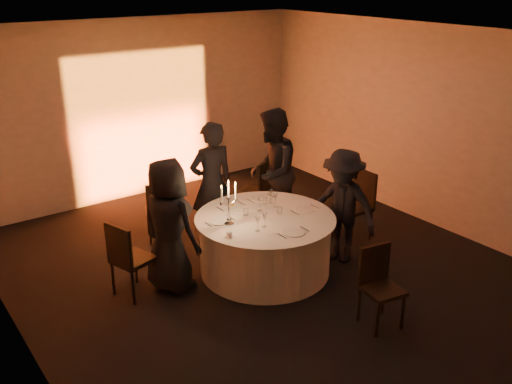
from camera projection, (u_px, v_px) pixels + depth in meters
floor at (265, 270)px, 7.52m from camera, size 7.00×7.00×0.00m
ceiling at (266, 37)px, 6.42m from camera, size 7.00×7.00×0.00m
wall_back at (141, 109)px, 9.61m from camera, size 7.00×0.00×7.00m
wall_left at (10, 223)px, 5.33m from camera, size 0.00×7.00×7.00m
wall_right at (424, 126)px, 8.61m from camera, size 0.00×7.00×7.00m
uplighter_fixture at (155, 194)px, 9.91m from camera, size 0.25×0.12×0.10m
banquet_table at (265, 244)px, 7.38m from camera, size 1.80×1.80×0.77m
chair_left at (127, 256)px, 6.74m from camera, size 0.53×0.53×0.97m
chair_back_left at (160, 208)px, 8.18m from camera, size 0.51×0.52×0.91m
chair_back_right at (258, 188)px, 8.73m from camera, size 0.61×0.61×1.02m
chair_right at (358, 201)px, 8.25m from camera, size 0.45×0.45×1.02m
chair_front at (379, 281)px, 6.27m from camera, size 0.46×0.46×0.91m
guest_left at (169, 226)px, 6.84m from camera, size 0.75×0.94×1.68m
guest_back_left at (212, 184)px, 8.00m from camera, size 0.69×0.48×1.79m
guest_back_right at (272, 172)px, 8.37m from camera, size 1.15×1.13×1.87m
guest_right at (342, 206)px, 7.55m from camera, size 0.86×1.14×1.56m
plate_left at (220, 221)px, 7.11m from camera, size 0.36×0.28×0.01m
plate_back_left at (231, 205)px, 7.55m from camera, size 0.36×0.29×0.08m
plate_back_right at (261, 198)px, 7.82m from camera, size 0.35×0.28×0.01m
plate_right at (305, 209)px, 7.45m from camera, size 0.36×0.25×0.01m
plate_front at (293, 232)px, 6.81m from camera, size 0.36×0.27×0.01m
coffee_cup at (229, 234)px, 6.71m from camera, size 0.11×0.11×0.07m
candelabra at (229, 209)px, 6.95m from camera, size 0.25×0.12×0.59m
wine_glass_a at (271, 194)px, 7.62m from camera, size 0.07×0.07×0.19m
wine_glass_b at (258, 221)px, 6.80m from camera, size 0.07×0.07×0.19m
wine_glass_c at (275, 198)px, 7.49m from camera, size 0.07×0.07×0.19m
wine_glass_d at (229, 201)px, 7.39m from camera, size 0.07×0.07×0.19m
wine_glass_e at (265, 216)px, 6.92m from camera, size 0.07×0.07×0.19m
wine_glass_f at (260, 201)px, 7.38m from camera, size 0.07×0.07×0.19m
tumbler_a at (265, 201)px, 7.62m from camera, size 0.07×0.07×0.09m
tumbler_b at (280, 210)px, 7.33m from camera, size 0.07×0.07×0.09m
tumbler_c at (246, 212)px, 7.28m from camera, size 0.07×0.07×0.09m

